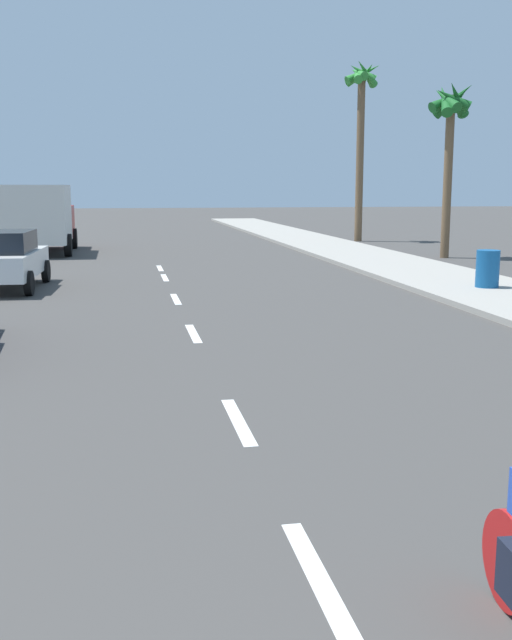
{
  "coord_description": "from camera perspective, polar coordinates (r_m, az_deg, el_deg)",
  "views": [
    {
      "loc": [
        -1.3,
        0.04,
        2.72
      ],
      "look_at": [
        0.32,
        8.98,
        1.1
      ],
      "focal_mm": 41.95,
      "sensor_mm": 36.0,
      "label": 1
    }
  ],
  "objects": [
    {
      "name": "ground_plane",
      "position": [
        20.18,
        -6.51,
        2.31
      ],
      "size": [
        160.0,
        160.0,
        0.0
      ],
      "primitive_type": "plane",
      "color": "#423F3D"
    },
    {
      "name": "sidewalk_strip",
      "position": [
        23.99,
        12.6,
        3.53
      ],
      "size": [
        3.6,
        80.0,
        0.14
      ],
      "primitive_type": "cube",
      "color": "#9E998E",
      "rests_on": "ground"
    },
    {
      "name": "lane_stripe_1",
      "position": [
        5.56,
        4.89,
        -19.16
      ],
      "size": [
        0.16,
        1.8,
        0.01
      ],
      "primitive_type": "cube",
      "color": "white",
      "rests_on": "ground"
    },
    {
      "name": "lane_stripe_2",
      "position": [
        8.88,
        -1.37,
        -7.7
      ],
      "size": [
        0.16,
        1.8,
        0.01
      ],
      "primitive_type": "cube",
      "color": "white",
      "rests_on": "ground"
    },
    {
      "name": "lane_stripe_3",
      "position": [
        14.1,
        -4.8,
        -1.02
      ],
      "size": [
        0.16,
        1.8,
        0.01
      ],
      "primitive_type": "cube",
      "color": "white",
      "rests_on": "ground"
    },
    {
      "name": "lane_stripe_4",
      "position": [
        18.46,
        -6.14,
        1.6
      ],
      "size": [
        0.16,
        1.8,
        0.01
      ],
      "primitive_type": "cube",
      "color": "white",
      "rests_on": "ground"
    },
    {
      "name": "lane_stripe_5",
      "position": [
        22.89,
        -6.97,
        3.23
      ],
      "size": [
        0.16,
        1.8,
        0.01
      ],
      "primitive_type": "cube",
      "color": "white",
      "rests_on": "ground"
    },
    {
      "name": "lane_stripe_6",
      "position": [
        25.58,
        -7.34,
        3.94
      ],
      "size": [
        0.16,
        1.8,
        0.01
      ],
      "primitive_type": "cube",
      "color": "white",
      "rests_on": "ground"
    },
    {
      "name": "parked_car_white",
      "position": [
        21.17,
        -18.69,
        4.48
      ],
      "size": [
        2.1,
        4.19,
        1.57
      ],
      "rotation": [
        0.0,
        0.0,
        -0.06
      ],
      "color": "white",
      "rests_on": "ground"
    },
    {
      "name": "delivery_truck",
      "position": [
        32.43,
        -16.16,
        7.57
      ],
      "size": [
        2.68,
        6.24,
        2.8
      ],
      "rotation": [
        0.0,
        0.0,
        0.0
      ],
      "color": "maroon",
      "rests_on": "ground"
    },
    {
      "name": "palm_tree_far",
      "position": [
        30.12,
        14.6,
        14.69
      ],
      "size": [
        1.77,
        1.81,
        6.75
      ],
      "color": "brown",
      "rests_on": "ground"
    },
    {
      "name": "palm_tree_distant",
      "position": [
        38.69,
        8.03,
        16.06
      ],
      "size": [
        1.84,
        1.92,
        8.93
      ],
      "color": "brown",
      "rests_on": "ground"
    },
    {
      "name": "trash_bin_far",
      "position": [
        20.37,
        17.25,
        3.76
      ],
      "size": [
        0.6,
        0.6,
        0.97
      ],
      "primitive_type": "cylinder",
      "color": "#14518C",
      "rests_on": "sidewalk_strip"
    }
  ]
}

